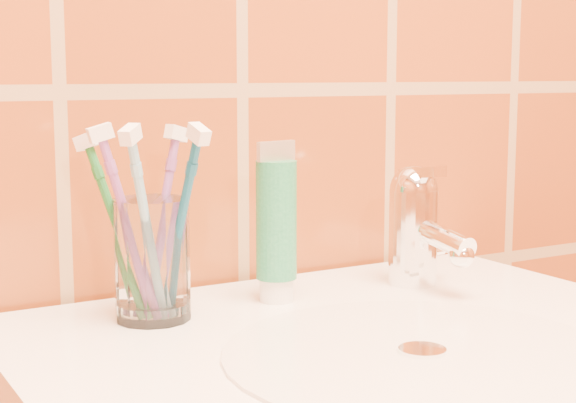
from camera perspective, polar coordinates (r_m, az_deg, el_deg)
glass_tumbler at (r=0.76m, az=-8.78°, el=-3.73°), size 0.08×0.08×0.10m
toothpaste_tube at (r=0.81m, az=-0.76°, el=-1.67°), size 0.04×0.04×0.15m
faucet at (r=0.88m, az=8.29°, el=-1.30°), size 0.05×0.11×0.12m
toothbrush_0 at (r=0.73m, az=-7.03°, el=-1.62°), size 0.06×0.15×0.19m
toothbrush_1 at (r=0.74m, az=-10.23°, el=-1.61°), size 0.08×0.07×0.18m
toothbrush_2 at (r=0.76m, az=-10.94°, el=-1.72°), size 0.12×0.13×0.18m
toothbrush_3 at (r=0.73m, az=-9.09°, el=-1.72°), size 0.12×0.12×0.18m
toothbrush_4 at (r=0.77m, az=-8.18°, el=-1.29°), size 0.10×0.09×0.18m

